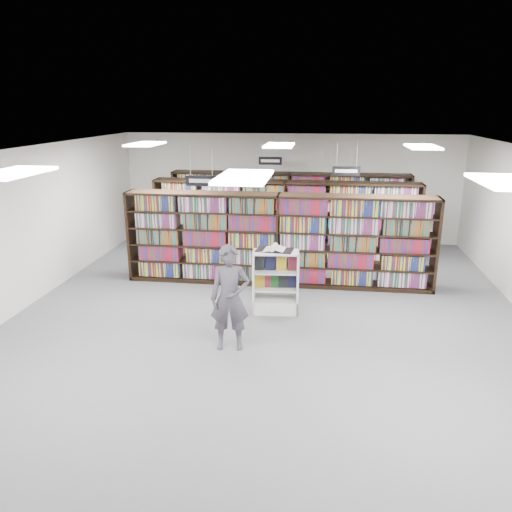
# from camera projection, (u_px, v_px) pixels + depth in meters

# --- Properties ---
(floor) EXTENTS (12.00, 12.00, 0.00)m
(floor) POSITION_uv_depth(u_px,v_px,m) (268.00, 318.00, 9.78)
(floor) COLOR #5B5B60
(floor) RESTS_ON ground
(ceiling) EXTENTS (10.00, 12.00, 0.10)m
(ceiling) POSITION_uv_depth(u_px,v_px,m) (270.00, 152.00, 8.85)
(ceiling) COLOR silver
(ceiling) RESTS_ON wall_back
(wall_back) EXTENTS (10.00, 0.10, 3.20)m
(wall_back) POSITION_uv_depth(u_px,v_px,m) (290.00, 188.00, 15.01)
(wall_back) COLOR silver
(wall_back) RESTS_ON ground
(wall_front) EXTENTS (10.00, 0.10, 3.20)m
(wall_front) POSITION_uv_depth(u_px,v_px,m) (183.00, 449.00, 3.62)
(wall_front) COLOR silver
(wall_front) RESTS_ON ground
(wall_left) EXTENTS (0.10, 12.00, 3.20)m
(wall_left) POSITION_uv_depth(u_px,v_px,m) (20.00, 230.00, 9.93)
(wall_left) COLOR silver
(wall_left) RESTS_ON ground
(bookshelf_row_near) EXTENTS (7.00, 0.60, 2.10)m
(bookshelf_row_near) POSITION_uv_depth(u_px,v_px,m) (278.00, 240.00, 11.37)
(bookshelf_row_near) COLOR black
(bookshelf_row_near) RESTS_ON floor
(bookshelf_row_mid) EXTENTS (7.00, 0.60, 2.10)m
(bookshelf_row_mid) POSITION_uv_depth(u_px,v_px,m) (285.00, 220.00, 13.27)
(bookshelf_row_mid) COLOR black
(bookshelf_row_mid) RESTS_ON floor
(bookshelf_row_far) EXTENTS (7.00, 0.60, 2.10)m
(bookshelf_row_far) POSITION_uv_depth(u_px,v_px,m) (289.00, 208.00, 14.88)
(bookshelf_row_far) COLOR black
(bookshelf_row_far) RESTS_ON floor
(aisle_sign_left) EXTENTS (0.65, 0.02, 0.80)m
(aisle_sign_left) POSITION_uv_depth(u_px,v_px,m) (202.00, 180.00, 10.18)
(aisle_sign_left) COLOR #B2B2B7
(aisle_sign_left) RESTS_ON ceiling
(aisle_sign_right) EXTENTS (0.65, 0.02, 0.80)m
(aisle_sign_right) POSITION_uv_depth(u_px,v_px,m) (346.00, 170.00, 11.70)
(aisle_sign_right) COLOR #B2B2B7
(aisle_sign_right) RESTS_ON ceiling
(aisle_sign_center) EXTENTS (0.65, 0.02, 0.80)m
(aisle_sign_center) POSITION_uv_depth(u_px,v_px,m) (270.00, 160.00, 13.85)
(aisle_sign_center) COLOR #B2B2B7
(aisle_sign_center) RESTS_ON ceiling
(troffer_front_left) EXTENTS (0.60, 1.20, 0.04)m
(troffer_front_left) POSITION_uv_depth(u_px,v_px,m) (13.00, 173.00, 6.38)
(troffer_front_left) COLOR white
(troffer_front_left) RESTS_ON ceiling
(troffer_front_center) EXTENTS (0.60, 1.20, 0.04)m
(troffer_front_center) POSITION_uv_depth(u_px,v_px,m) (244.00, 177.00, 6.01)
(troffer_front_center) COLOR white
(troffer_front_center) RESTS_ON ceiling
(troffer_front_right) EXTENTS (0.60, 1.20, 0.04)m
(troffer_front_right) POSITION_uv_depth(u_px,v_px,m) (506.00, 182.00, 5.64)
(troffer_front_right) COLOR white
(troffer_front_right) RESTS_ON ceiling
(troffer_back_left) EXTENTS (0.60, 1.20, 0.04)m
(troffer_back_left) POSITION_uv_depth(u_px,v_px,m) (145.00, 144.00, 11.13)
(troffer_back_left) COLOR white
(troffer_back_left) RESTS_ON ceiling
(troffer_back_center) EXTENTS (0.60, 1.20, 0.04)m
(troffer_back_center) POSITION_uv_depth(u_px,v_px,m) (279.00, 145.00, 10.76)
(troffer_back_center) COLOR white
(troffer_back_center) RESTS_ON ceiling
(troffer_back_right) EXTENTS (0.60, 1.20, 0.04)m
(troffer_back_right) POSITION_uv_depth(u_px,v_px,m) (423.00, 147.00, 10.39)
(troffer_back_right) COLOR white
(troffer_back_right) RESTS_ON ceiling
(endcap_display) EXTENTS (0.94, 0.53, 1.27)m
(endcap_display) POSITION_uv_depth(u_px,v_px,m) (275.00, 291.00, 9.95)
(endcap_display) COLOR silver
(endcap_display) RESTS_ON floor
(open_book) EXTENTS (0.75, 0.49, 0.13)m
(open_book) POSITION_uv_depth(u_px,v_px,m) (274.00, 249.00, 9.75)
(open_book) COLOR black
(open_book) RESTS_ON endcap_display
(shopper) EXTENTS (0.71, 0.51, 1.81)m
(shopper) POSITION_uv_depth(u_px,v_px,m) (230.00, 298.00, 8.31)
(shopper) COLOR #4D4852
(shopper) RESTS_ON floor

